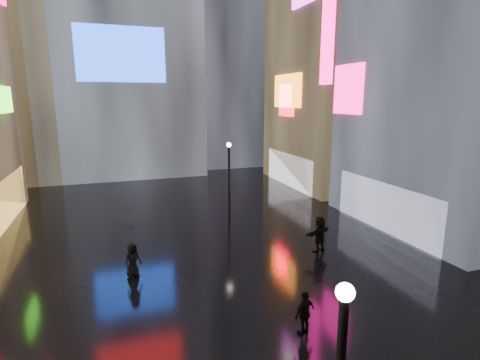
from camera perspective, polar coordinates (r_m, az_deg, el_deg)
name	(u,v)px	position (r m, az deg, el deg)	size (l,w,h in m)	color
ground	(196,235)	(22.76, -6.68, -8.29)	(140.00, 140.00, 0.00)	black
building_right_far	(342,31)	(37.49, 15.26, 21.09)	(10.28, 12.00, 28.00)	black
tower_flank_right	(219,23)	(49.58, -3.29, 22.75)	(12.00, 12.00, 34.00)	black
lamp_far	(229,177)	(24.63, -1.67, 0.51)	(0.30, 0.30, 5.20)	black
pedestrian_3	(305,313)	(13.76, 9.84, -19.30)	(0.93, 0.39, 1.59)	black
pedestrian_4	(133,260)	(18.05, -16.05, -11.61)	(0.78, 0.51, 1.60)	black
pedestrian_5	(320,234)	(20.40, 12.04, -8.07)	(1.79, 0.57, 1.93)	black
umbrella_2	(131,234)	(17.60, -16.28, -7.95)	(0.93, 0.95, 0.85)	black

